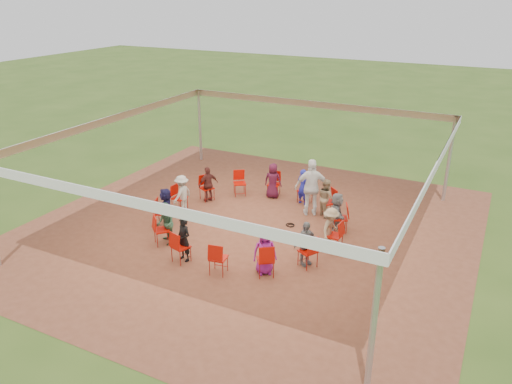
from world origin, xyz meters
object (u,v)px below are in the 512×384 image
at_px(person_seated_6, 166,207).
at_px(cable_coil, 290,225).
at_px(chair_4, 240,183).
at_px(person_seated_4, 208,184).
at_px(chair_6, 179,198).
at_px(person_seated_3, 273,181).
at_px(person_seated_7, 166,224).
at_px(chair_13, 334,236).
at_px(person_seated_1, 326,198).
at_px(chair_9, 181,247).
at_px(person_seated_2, 303,187).
at_px(chair_5, 207,188).
at_px(person_seated_9, 265,251).
at_px(person_seated_11, 331,229).
at_px(chair_11, 265,260).
at_px(chair_10, 218,258).
at_px(chair_1, 329,202).
at_px(person_seated_8, 184,239).
at_px(person_seated_10, 305,243).
at_px(chair_12, 308,251).
at_px(chair_7, 163,213).
at_px(chair_3, 274,184).
at_px(standing_person, 312,187).
at_px(chair_0, 340,218).
at_px(chair_2, 305,191).
at_px(person_seated_5, 182,194).
at_px(person_seated_0, 337,213).
at_px(laptop, 331,213).
at_px(chair_8, 162,230).

distance_m(person_seated_6, cable_coil, 3.90).
distance_m(chair_4, person_seated_4, 1.21).
distance_m(chair_6, person_seated_3, 3.33).
xyz_separation_m(person_seated_7, cable_coil, (2.76, 2.69, -0.61)).
distance_m(chair_13, person_seated_1, 2.33).
bearing_deg(chair_9, person_seated_2, 90.00).
bearing_deg(person_seated_7, chair_5, 143.04).
bearing_deg(person_seated_9, person_seated_11, 25.71).
bearing_deg(person_seated_9, chair_11, -90.00).
bearing_deg(chair_10, chair_9, 167.14).
relative_size(chair_1, chair_4, 1.00).
bearing_deg(person_seated_8, person_seated_4, 128.57).
relative_size(person_seated_4, person_seated_10, 1.00).
height_order(chair_9, chair_12, same).
bearing_deg(cable_coil, chair_13, -27.47).
distance_m(chair_7, chair_11, 4.27).
distance_m(chair_3, person_seated_2, 1.21).
height_order(person_seated_2, standing_person, standing_person).
height_order(chair_6, person_seated_7, person_seated_7).
bearing_deg(person_seated_9, chair_3, 76.85).
bearing_deg(person_seated_2, standing_person, 145.47).
xyz_separation_m(chair_0, person_seated_11, (0.09, -1.19, 0.18)).
relative_size(person_seated_7, person_seated_10, 1.00).
bearing_deg(chair_1, person_seated_10, 139.81).
relative_size(chair_1, chair_9, 1.00).
relative_size(chair_2, person_seated_8, 0.72).
distance_m(chair_10, person_seated_11, 3.33).
bearing_deg(chair_10, person_seated_5, 127.54).
bearing_deg(chair_11, person_seated_2, 64.91).
bearing_deg(cable_coil, chair_7, -153.17).
relative_size(chair_0, person_seated_9, 0.72).
bearing_deg(person_seated_0, laptop, 90.00).
distance_m(chair_11, person_seated_3, 5.21).
xyz_separation_m(chair_6, person_seated_2, (3.44, 2.36, 0.18)).
height_order(chair_12, person_seated_2, person_seated_2).
xyz_separation_m(chair_11, person_seated_2, (-0.87, 4.73, 0.18)).
bearing_deg(chair_7, person_seated_0, 90.00).
relative_size(person_seated_6, person_seated_11, 1.00).
relative_size(chair_3, person_seated_10, 0.72).
height_order(chair_0, person_seated_4, person_seated_4).
height_order(chair_7, standing_person, standing_person).
xyz_separation_m(chair_3, chair_5, (-1.93, -1.38, 0.00)).
relative_size(chair_12, person_seated_6, 0.72).
bearing_deg(standing_person, person_seated_0, 117.44).
relative_size(person_seated_2, person_seated_11, 1.00).
height_order(chair_13, person_seated_5, person_seated_5).
height_order(chair_1, chair_8, same).
height_order(chair_1, chair_5, same).
bearing_deg(person_seated_1, chair_6, 63.67).
relative_size(chair_4, person_seated_0, 0.72).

